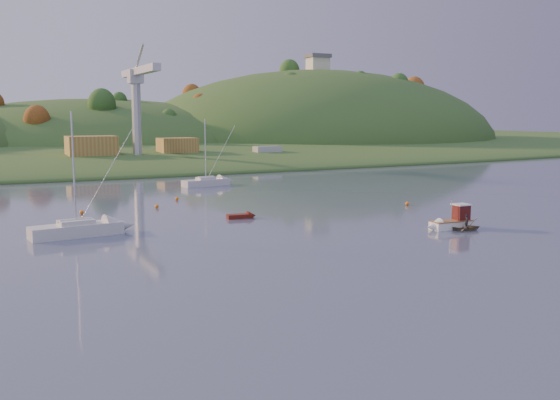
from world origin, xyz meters
name	(u,v)px	position (x,y,z in m)	size (l,w,h in m)	color
far_shore	(62,146)	(0.00, 230.00, 0.00)	(620.00, 220.00, 1.50)	#295421
shore_slope	(93,156)	(0.00, 165.00, 0.00)	(640.00, 150.00, 7.00)	#295421
hill_center	(98,148)	(10.00, 210.00, 0.00)	(140.00, 120.00, 36.00)	#295421
hill_right	(317,145)	(95.00, 195.00, 0.00)	(150.00, 130.00, 60.00)	#295421
hilltop_house	(318,62)	(95.00, 195.00, 33.40)	(9.00, 7.00, 6.45)	beige
hillside_trees	(82,152)	(0.00, 185.00, 0.00)	(280.00, 50.00, 32.00)	#224A1A
wharf	(148,160)	(5.00, 122.00, 1.20)	(42.00, 16.00, 2.40)	slate
shed_west	(92,146)	(-8.00, 123.00, 4.80)	(11.00, 8.00, 4.80)	olive
shed_east	(177,146)	(13.00, 124.00, 4.40)	(9.00, 7.00, 4.00)	olive
dock_crane	(138,92)	(2.00, 118.39, 17.17)	(3.20, 28.00, 20.30)	#B7B7BC
fishing_boat	(448,222)	(10.52, 23.54, 0.76)	(5.46, 1.92, 3.44)	white
sailboat_near	(76,228)	(-25.19, 37.25, 0.79)	(9.14, 3.71, 12.33)	silver
sailboat_far	(206,182)	(1.85, 73.60, 0.74)	(8.48, 3.73, 11.37)	silver
canoe	(466,227)	(11.71, 22.13, 0.31)	(2.15, 3.02, 0.62)	olive
paddler	(467,224)	(11.71, 22.13, 0.71)	(0.51, 0.34, 1.41)	black
red_tender	(245,216)	(-5.74, 39.83, 0.25)	(3.60, 1.60, 1.18)	#54150C
work_vessel	(267,156)	(35.00, 118.00, 1.47)	(16.11, 5.83, 4.13)	#515B6B
buoy_1	(407,204)	(17.73, 39.46, 0.25)	(0.50, 0.50, 0.50)	orange
buoy_2	(82,212)	(-22.33, 51.41, 0.25)	(0.50, 0.50, 0.50)	orange
buoy_3	(157,206)	(-12.81, 52.12, 0.25)	(0.50, 0.50, 0.50)	orange
buoy_4	(177,199)	(-8.19, 58.17, 0.25)	(0.50, 0.50, 0.50)	orange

